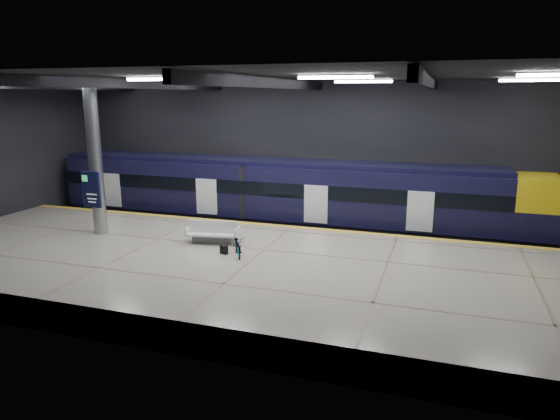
% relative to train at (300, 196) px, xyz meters
% --- Properties ---
extents(ground, '(30.00, 30.00, 0.00)m').
position_rel_train_xyz_m(ground, '(0.34, -5.50, -2.06)').
color(ground, black).
rests_on(ground, ground).
extents(room_shell, '(30.10, 16.10, 8.05)m').
position_rel_train_xyz_m(room_shell, '(0.34, -5.49, 3.66)').
color(room_shell, black).
rests_on(room_shell, ground).
extents(platform, '(30.00, 11.00, 1.10)m').
position_rel_train_xyz_m(platform, '(0.34, -8.00, -1.51)').
color(platform, '#BDB3A0').
rests_on(platform, ground).
extents(safety_strip, '(30.00, 0.40, 0.01)m').
position_rel_train_xyz_m(safety_strip, '(0.34, -2.75, -0.95)').
color(safety_strip, yellow).
rests_on(safety_strip, platform).
extents(rails, '(30.00, 1.52, 0.16)m').
position_rel_train_xyz_m(rails, '(0.34, 0.00, -1.98)').
color(rails, gray).
rests_on(rails, ground).
extents(train, '(29.40, 2.84, 3.79)m').
position_rel_train_xyz_m(train, '(0.00, 0.00, 0.00)').
color(train, black).
rests_on(train, ground).
extents(bench, '(2.34, 1.31, 0.98)m').
position_rel_train_xyz_m(bench, '(-2.06, -6.30, -0.62)').
color(bench, '#595B60').
rests_on(bench, platform).
extents(bicycle, '(1.28, 1.67, 0.84)m').
position_rel_train_xyz_m(bicycle, '(-0.38, -7.55, -0.54)').
color(bicycle, '#99999E').
rests_on(bicycle, platform).
extents(pannier_bag, '(0.34, 0.27, 0.35)m').
position_rel_train_xyz_m(pannier_bag, '(-0.98, -7.55, -0.78)').
color(pannier_bag, black).
rests_on(pannier_bag, platform).
extents(info_column, '(0.90, 0.78, 6.90)m').
position_rel_train_xyz_m(info_column, '(-7.66, -6.52, 2.40)').
color(info_column, '#9EA0A5').
rests_on(info_column, platform).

